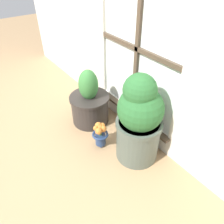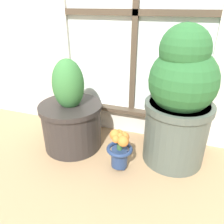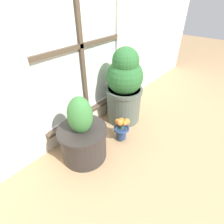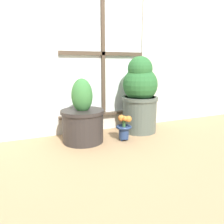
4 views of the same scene
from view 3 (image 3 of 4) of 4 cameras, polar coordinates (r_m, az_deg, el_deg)
The scene contains 4 objects.
ground_plane at distance 1.57m, azimuth 10.26°, elevation -13.85°, with size 10.00×10.00×0.00m, color tan.
potted_plant_left at distance 1.42m, azimuth -9.50°, elevation -7.90°, with size 0.39×0.39×0.57m.
potted_plant_right at distance 1.74m, azimuth 4.03°, elevation 8.06°, with size 0.37×0.37×0.77m.
flower_vase at distance 1.60m, azimuth 3.15°, elevation -5.18°, with size 0.15×0.15×0.24m.
Camera 3 is at (-0.95, -0.44, 1.17)m, focal length 28.00 mm.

